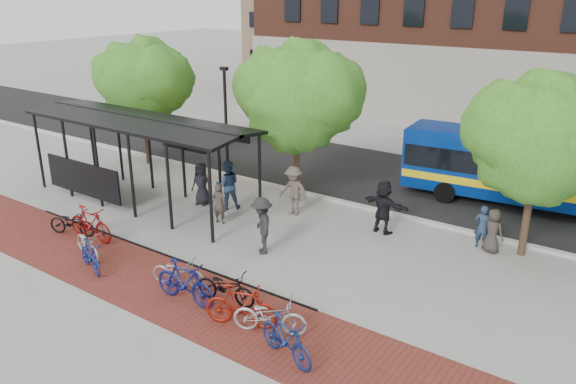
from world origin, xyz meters
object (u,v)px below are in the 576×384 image
Objects in this scene: bus at (543,169)px; bike_9 at (241,306)px; bike_1 at (90,224)px; pedestrian_3 at (294,191)px; tree_c at (543,135)px; bike_0 at (72,223)px; bike_11 at (286,339)px; pedestrian_0 at (202,184)px; bike_2 at (88,244)px; pedestrian_1 at (219,203)px; pedestrian_9 at (262,226)px; tree_b at (300,93)px; pedestrian_7 at (483,227)px; tree_a at (144,78)px; bus_shelter at (136,130)px; lamp_post_left at (226,121)px; bike_8 at (226,287)px; bike_6 at (178,272)px; bike_3 at (90,256)px; pedestrian_6 at (493,231)px; pedestrian_5 at (383,207)px; bike_7 at (185,282)px.

bus is 5.48× the size of bike_9.
pedestrian_3 reaches higher than bike_1.
tree_c is 3.30× the size of bike_0.
pedestrian_0 is at bearing 69.80° from bike_11.
pedestrian_1 is (1.61, 4.63, 0.31)m from bike_2.
tree_b is at bearing 155.17° from pedestrian_9.
pedestrian_7 is (12.24, 7.30, 0.29)m from bike_0.
bike_0 is at bearing -118.58° from pedestrian_0.
bus_shelter is at bearing -45.40° from tree_a.
pedestrian_9 reaches higher than bike_11.
lamp_post_left is 7.99m from pedestrian_9.
bike_8 is (-5.47, -12.55, -1.17)m from bus.
bike_11 is at bearing -31.56° from tree_a.
bike_6 is (6.34, -4.18, -2.55)m from bus_shelter.
pedestrian_0 is (-5.82, 5.24, 0.39)m from bike_8.
bike_6 is at bearing -57.77° from lamp_post_left.
bus_shelter is 6.62m from bike_3.
bike_3 reaches higher than bike_0.
tree_c is at bearing -46.21° from bike_8.
bike_1 is at bearing -100.72° from bike_0.
tree_b is 11.42m from bike_11.
tree_b is 9.00m from tree_c.
pedestrian_6 is (-0.98, -0.41, -3.29)m from tree_c.
pedestrian_5 reaches higher than bike_0.
bike_11 is 8.63m from pedestrian_1.
tree_a reaches higher than bike_8.
pedestrian_7 is at bearing -157.97° from pedestrian_5.
tree_a reaches higher than bike_6.
tree_a is 14.37m from bike_7.
bus is at bearing -47.03° from bike_6.
bus is 17.86m from bike_0.
pedestrian_9 is (7.02, -1.02, -2.03)m from bus_shelter.
bike_2 is 1.05× the size of bike_6.
pedestrian_6 is at bearing -37.40° from bike_2.
bike_0 is at bearing 29.98° from pedestrian_7.
bike_11 is (9.84, -9.31, -2.19)m from lamp_post_left.
bike_1 is at bearing 60.95° from bike_9.
pedestrian_1 is (1.88, -1.05, -0.10)m from pedestrian_0.
bike_8 is 0.94× the size of pedestrian_5.
bike_8 is at bearing -58.63° from bike_7.
bike_0 is 1.02× the size of pedestrian_0.
bike_3 is at bearing 62.12° from pedestrian_6.
pedestrian_6 is at bearing 2.22° from pedestrian_0.
pedestrian_0 is 1.15× the size of pedestrian_7.
bike_9 is 1.01× the size of pedestrian_5.
pedestrian_7 is (3.64, 8.30, 0.17)m from bike_9.
lamp_post_left is at bearing 15.08° from bike_6.
tree_b is 4.24× the size of pedestrian_6.
bike_8 is at bearing -60.15° from bike_3.
tree_b is 9.58m from bike_7.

